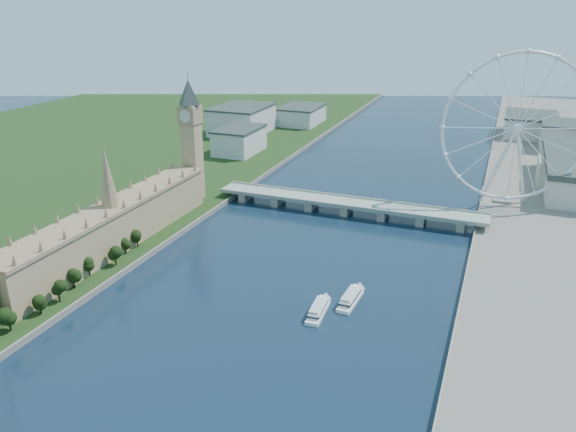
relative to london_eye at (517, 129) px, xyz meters
The scene contains 9 objects.
tree_row 369.62m from the london_eye, 129.65° to the right, with size 7.49×215.49×21.01m.
parliament_range 313.29m from the london_eye, 143.26° to the right, with size 24.00×200.00×70.00m.
big_ben 259.68m from the london_eye, 162.73° to the right, with size 20.02×20.02×110.00m.
westminster_bridge 145.38m from the london_eye, 155.34° to the right, with size 220.00×22.00×9.50m.
london_eye is the anchor object (origin of this frame).
county_hall 114.89m from the london_eye, 53.71° to the left, with size 54.00×144.00×35.00m, color beige, non-canonical shape.
city_skyline 226.06m from the london_eye, 111.50° to the left, with size 505.00×280.00×32.00m.
tour_boat_near 241.16m from the london_eye, 113.36° to the right, with size 7.75×30.29×6.70m, color white, non-canonical shape.
tour_boat_far 219.83m from the london_eye, 112.05° to the right, with size 7.98×31.14×6.89m, color white, non-canonical shape.
Camera 1 is at (110.97, -114.49, 163.17)m, focal length 35.00 mm.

